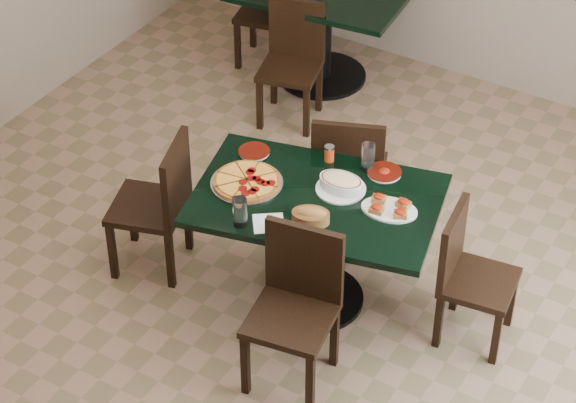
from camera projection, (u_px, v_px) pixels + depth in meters
The scene contains 21 objects.
floor at pixel (272, 290), 6.53m from camera, with size 5.50×5.50×0.00m, color #83644C.
room_shell at pixel (574, 32), 6.54m from camera, with size 5.50×5.50×5.50m.
main_table at pixel (316, 223), 6.11m from camera, with size 1.47×1.12×0.75m.
back_table at pixel (323, 15), 8.03m from camera, with size 1.29×0.99×0.75m.
chair_far at pixel (349, 170), 6.60m from camera, with size 0.55×0.55×0.90m.
chair_near at pixel (297, 299), 5.74m from camera, with size 0.48×0.48×0.90m.
chair_right at pixel (467, 270), 5.99m from camera, with size 0.43×0.43×0.81m.
chair_left at pixel (160, 199), 6.40m from camera, with size 0.52×0.52×0.88m.
back_chair_near at pixel (293, 56), 7.69m from camera, with size 0.48×0.48×0.84m.
back_chair_left at pixel (276, 7), 8.23m from camera, with size 0.47×0.47×0.84m.
pepperoni_pizza at pixel (247, 181), 6.08m from camera, with size 0.40×0.40×0.04m.
lasagna_casserole at pixel (341, 183), 6.02m from camera, with size 0.27×0.27×0.09m.
bread_basket at pixel (311, 216), 5.82m from camera, with size 0.24×0.20×0.09m.
bruschetta_platter at pixel (389, 207), 5.90m from camera, with size 0.34×0.26×0.05m.
side_plate_near at pixel (281, 232), 5.76m from camera, with size 0.17×0.17×0.02m.
side_plate_far_r at pixel (384, 172), 6.16m from camera, with size 0.19×0.19×0.03m.
side_plate_far_l at pixel (254, 151), 6.32m from camera, with size 0.18×0.18×0.02m.
napkin_setting at pixel (269, 223), 5.83m from camera, with size 0.22×0.22×0.01m.
water_glass_a at pixel (368, 157), 6.15m from camera, with size 0.08×0.08×0.16m, color white.
water_glass_b at pixel (240, 212), 5.77m from camera, with size 0.08×0.08×0.16m, color white.
pepper_shaker at pixel (329, 153), 6.23m from camera, with size 0.06×0.06×0.10m.
Camera 1 is at (2.56, -4.05, 4.46)m, focal length 70.00 mm.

